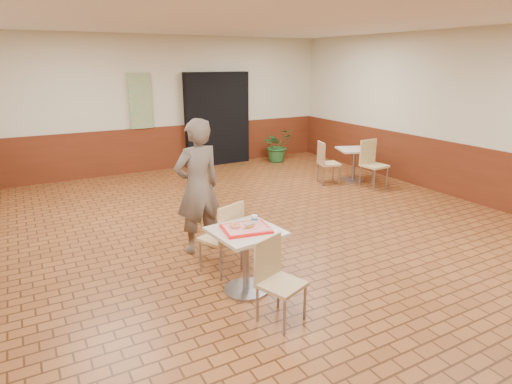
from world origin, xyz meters
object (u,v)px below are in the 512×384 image
main_table (246,250)px  chair_second_front (372,161)px  ring_donut (235,226)px  long_john_donut (249,226)px  customer (198,187)px  potted_plant (277,145)px  serving_tray (246,229)px  chair_second_left (326,160)px  paper_cup (254,219)px  chair_main_front (276,276)px  chair_main_back (225,234)px  second_table (354,159)px

main_table → chair_second_front: 4.80m
ring_donut → long_john_donut: (0.13, -0.08, 0.00)m
customer → potted_plant: 5.51m
serving_tray → chair_second_left: (3.47, 3.08, -0.25)m
chair_second_front → potted_plant: bearing=95.4°
customer → main_table: bearing=83.9°
ring_donut → chair_second_left: bearing=40.2°
main_table → long_john_donut: bearing=-29.5°
paper_cup → chair_second_left: bearing=42.1°
chair_main_front → ring_donut: bearing=78.7°
chair_main_front → serving_tray: (-0.01, 0.61, 0.27)m
chair_main_front → ring_donut: 0.74m
main_table → paper_cup: paper_cup is taller
customer → chair_second_front: customer is taller
chair_second_left → chair_main_back: bearing=143.8°
paper_cup → customer: bearing=99.1°
main_table → second_table: main_table is taller
second_table → ring_donut: bearing=-145.6°
chair_main_front → second_table: 5.43m
paper_cup → main_table: bearing=-153.1°
main_table → long_john_donut: size_ratio=4.96×
customer → chair_second_left: size_ratio=2.04×
potted_plant → chair_second_left: bearing=-95.0°
main_table → serving_tray: (0.00, 0.00, 0.25)m
customer → serving_tray: customer is taller
long_john_donut → potted_plant: (3.63, 5.31, -0.36)m
serving_tray → long_john_donut: (0.03, -0.02, 0.04)m
paper_cup → second_table: bearing=35.9°
ring_donut → chair_second_front: bearing=29.4°
chair_second_left → potted_plant: bearing=12.3°
chair_main_back → chair_second_front: chair_second_front is taller
chair_main_front → customer: (-0.05, 1.85, 0.42)m
serving_tray → customer: bearing=92.1°
paper_cup → potted_plant: 6.31m
second_table → customer: bearing=-157.7°
chair_main_front → chair_second_left: bearing=26.5°
serving_tray → long_john_donut: long_john_donut is taller
chair_main_back → chair_second_left: bearing=-163.6°
second_table → serving_tray: bearing=-144.4°
chair_second_front → serving_tray: bearing=-153.1°
second_table → chair_second_left: size_ratio=0.79×
customer → chair_second_left: customer is taller
customer → ring_donut: (-0.05, -1.18, -0.12)m
long_john_donut → main_table: bearing=150.5°
second_table → long_john_donut: bearing=-144.0°
chair_main_front → customer: size_ratio=0.47×
potted_plant → main_table: bearing=-124.7°
chair_main_front → customer: 1.90m
long_john_donut → second_table: bearing=36.0°
chair_main_front → ring_donut: chair_main_front is taller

